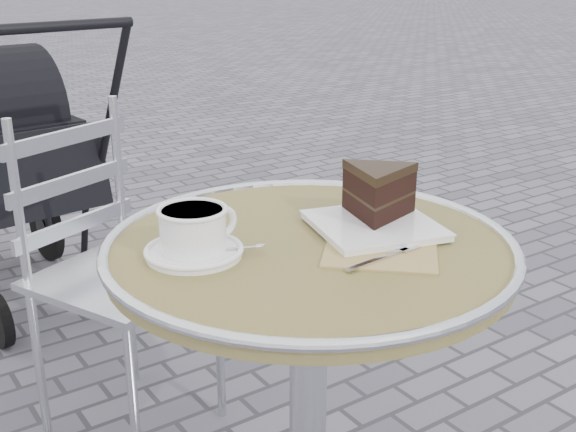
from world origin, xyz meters
TOP-DOWN VIEW (x-y plane):
  - cafe_table at (0.00, 0.00)m, footprint 0.72×0.72m
  - cappuccino_set at (-0.19, 0.06)m, footprint 0.18×0.16m
  - cake_plate_set at (0.15, -0.00)m, footprint 0.31×0.33m
  - bistro_chair at (-0.13, 0.74)m, footprint 0.51×0.51m
  - baby_stroller at (-0.11, 1.69)m, footprint 0.56×1.04m

SIDE VIEW (x-z plane):
  - baby_stroller at x=-0.11m, z-range -0.05..0.98m
  - bistro_chair at x=-0.13m, z-range 0.10..0.96m
  - cafe_table at x=0.00m, z-range 0.20..0.94m
  - cappuccino_set at x=-0.19m, z-range 0.73..0.81m
  - cake_plate_set at x=0.15m, z-range 0.73..0.84m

